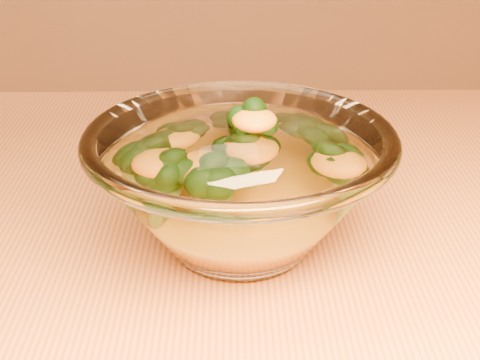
# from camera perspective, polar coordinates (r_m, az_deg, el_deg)

# --- Properties ---
(glass_bowl) EXTENTS (0.24, 0.24, 0.10)m
(glass_bowl) POSITION_cam_1_polar(r_m,az_deg,el_deg) (0.51, 0.00, -0.51)
(glass_bowl) COLOR white
(glass_bowl) RESTS_ON table
(cheese_sauce) EXTENTS (0.13, 0.13, 0.04)m
(cheese_sauce) POSITION_cam_1_polar(r_m,az_deg,el_deg) (0.52, 0.00, -2.65)
(cheese_sauce) COLOR gold
(cheese_sauce) RESTS_ON glass_bowl
(broccoli_heap) EXTENTS (0.17, 0.13, 0.08)m
(broccoli_heap) POSITION_cam_1_polar(r_m,az_deg,el_deg) (0.52, 0.16, 1.38)
(broccoli_heap) COLOR black
(broccoli_heap) RESTS_ON cheese_sauce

